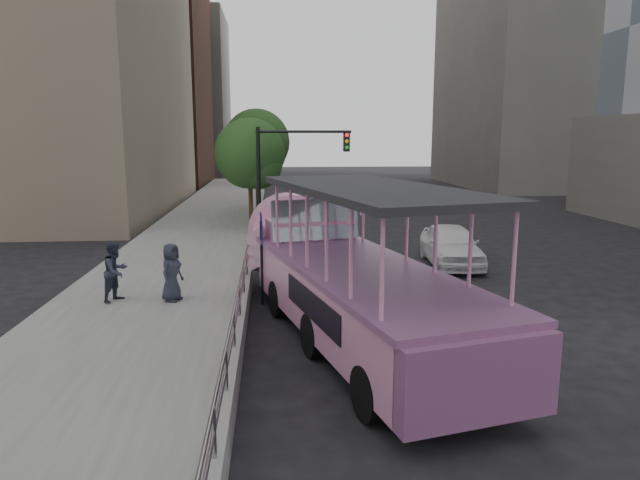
# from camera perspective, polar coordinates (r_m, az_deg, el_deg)

# --- Properties ---
(ground) EXTENTS (160.00, 160.00, 0.00)m
(ground) POSITION_cam_1_polar(r_m,az_deg,el_deg) (13.93, 5.14, -9.80)
(ground) COLOR black
(sidewalk) EXTENTS (5.50, 80.00, 0.30)m
(sidewalk) POSITION_cam_1_polar(r_m,az_deg,el_deg) (23.59, -13.09, -1.30)
(sidewalk) COLOR #9FA09A
(sidewalk) RESTS_ON ground
(kerb_wall) EXTENTS (0.24, 30.00, 0.36)m
(kerb_wall) POSITION_cam_1_polar(r_m,az_deg,el_deg) (15.50, -7.63, -5.89)
(kerb_wall) COLOR #A6A6A1
(kerb_wall) RESTS_ON sidewalk
(guardrail) EXTENTS (0.07, 22.00, 0.71)m
(guardrail) POSITION_cam_1_polar(r_m,az_deg,el_deg) (15.33, -7.69, -3.50)
(guardrail) COLOR #9C9CA0
(guardrail) RESTS_ON kerb_wall
(duck_boat) EXTENTS (5.31, 11.59, 3.75)m
(duck_boat) POSITION_cam_1_polar(r_m,az_deg,el_deg) (13.94, 2.45, -3.76)
(duck_boat) COLOR black
(duck_boat) RESTS_ON ground
(car) EXTENTS (2.19, 4.65, 1.54)m
(car) POSITION_cam_1_polar(r_m,az_deg,el_deg) (21.98, 12.97, -0.48)
(car) COLOR white
(car) RESTS_ON ground
(pedestrian_mid) EXTENTS (0.93, 1.01, 1.67)m
(pedestrian_mid) POSITION_cam_1_polar(r_m,az_deg,el_deg) (16.65, -19.75, -2.96)
(pedestrian_mid) COLOR #2A2E3D
(pedestrian_mid) RESTS_ON sidewalk
(pedestrian_far) EXTENTS (0.79, 0.93, 1.61)m
(pedestrian_far) POSITION_cam_1_polar(r_m,az_deg,el_deg) (16.21, -14.63, -3.13)
(pedestrian_far) COLOR #2A2E3D
(pedestrian_far) RESTS_ON sidewalk
(parking_sign) EXTENTS (0.09, 0.60, 2.68)m
(parking_sign) POSITION_cam_1_polar(r_m,az_deg,el_deg) (16.22, -5.87, -0.72)
(parking_sign) COLOR black
(parking_sign) RESTS_ON ground
(traffic_signal) EXTENTS (4.20, 0.32, 5.20)m
(traffic_signal) POSITION_cam_1_polar(r_m,az_deg,el_deg) (25.41, -3.46, 7.38)
(traffic_signal) COLOR black
(traffic_signal) RESTS_ON ground
(street_tree_near) EXTENTS (3.52, 3.52, 5.72)m
(street_tree_near) POSITION_cam_1_polar(r_m,az_deg,el_deg) (28.84, -6.84, 8.31)
(street_tree_near) COLOR #3C291B
(street_tree_near) RESTS_ON ground
(street_tree_far) EXTENTS (3.97, 3.97, 6.45)m
(street_tree_far) POSITION_cam_1_polar(r_m,az_deg,el_deg) (34.81, -6.19, 9.45)
(street_tree_far) COLOR #3C291B
(street_tree_far) RESTS_ON ground
(midrise_brick) EXTENTS (18.00, 16.00, 26.00)m
(midrise_brick) POSITION_cam_1_polar(r_m,az_deg,el_deg) (63.40, -20.02, 17.13)
(midrise_brick) COLOR brown
(midrise_brick) RESTS_ON ground
(midrise_stone_a) EXTENTS (20.00, 20.00, 32.00)m
(midrise_stone_a) POSITION_cam_1_polar(r_m,az_deg,el_deg) (62.77, 23.55, 19.76)
(midrise_stone_a) COLOR slate
(midrise_stone_a) RESTS_ON ground
(midrise_stone_b) EXTENTS (16.00, 14.00, 20.00)m
(midrise_stone_b) POSITION_cam_1_polar(r_m,az_deg,el_deg) (78.26, -15.33, 13.75)
(midrise_stone_b) COLOR slate
(midrise_stone_b) RESTS_ON ground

